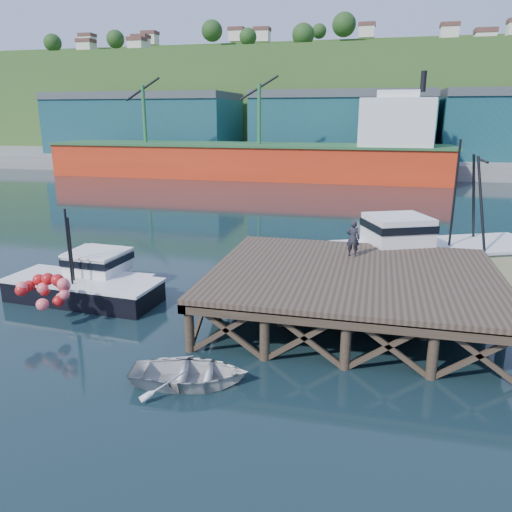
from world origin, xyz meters
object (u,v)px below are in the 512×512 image
(boat_black, at_px, (87,282))
(dockworker, at_px, (353,238))
(boat_navy, at_px, (86,280))
(dinghy, at_px, (190,373))
(trawler, at_px, (434,251))

(boat_black, distance_m, dockworker, 12.74)
(boat_navy, bearing_deg, boat_black, -51.08)
(boat_black, bearing_deg, boat_navy, 133.35)
(boat_navy, relative_size, dockworker, 3.83)
(dinghy, relative_size, dockworker, 2.26)
(boat_navy, distance_m, dinghy, 10.32)
(boat_black, height_order, dockworker, boat_black)
(boat_black, xyz_separation_m, dinghy, (7.57, -6.29, -0.44))
(trawler, bearing_deg, boat_navy, 178.24)
(boat_black, bearing_deg, dinghy, -35.32)
(boat_navy, bearing_deg, dockworker, 11.80)
(trawler, relative_size, dinghy, 3.02)
(dinghy, bearing_deg, dockworker, -37.02)
(boat_navy, xyz_separation_m, trawler, (16.59, 6.79, 0.69))
(trawler, distance_m, dinghy, 16.06)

